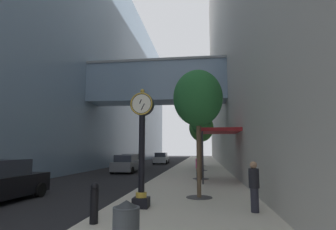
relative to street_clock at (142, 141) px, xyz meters
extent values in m
plane|color=black|center=(-1.28, 21.00, -2.46)|extent=(110.00, 110.00, 0.00)
cube|color=beige|center=(1.59, 24.00, -2.39)|extent=(5.75, 80.00, 0.14)
cube|color=#758EA8|center=(-13.60, 24.00, 10.83)|extent=(9.00, 80.00, 26.58)
cube|color=#758EA8|center=(-2.32, 16.35, 6.18)|extent=(14.17, 3.20, 3.78)
cube|color=gray|center=(-2.32, 16.35, 8.19)|extent=(14.17, 3.40, 0.24)
cube|color=#B7B2A8|center=(8.97, 24.00, 18.50)|extent=(9.00, 80.00, 41.92)
cube|color=black|center=(0.00, 0.01, -2.15)|extent=(0.55, 0.55, 0.35)
cylinder|color=gold|center=(0.00, 0.01, -1.88)|extent=(0.38, 0.38, 0.18)
cylinder|color=black|center=(0.00, 0.01, -0.43)|extent=(0.22, 0.22, 2.72)
cylinder|color=black|center=(0.00, 0.01, 1.35)|extent=(0.84, 0.28, 0.84)
torus|color=gold|center=(0.00, -0.14, 1.35)|extent=(0.82, 0.05, 0.82)
cylinder|color=silver|center=(0.00, -0.14, 1.35)|extent=(0.69, 0.01, 0.69)
cylinder|color=silver|center=(0.00, 0.16, 1.35)|extent=(0.69, 0.01, 0.69)
sphere|color=gold|center=(0.00, 0.01, 1.84)|extent=(0.16, 0.16, 0.16)
cube|color=black|center=(-0.03, -0.15, 1.42)|extent=(0.09, 0.01, 0.17)
cube|color=black|center=(0.06, -0.15, 1.23)|extent=(0.14, 0.01, 0.25)
cylinder|color=black|center=(-0.83, -2.13, -1.86)|extent=(0.23, 0.23, 0.93)
sphere|color=black|center=(-0.83, -2.13, -1.33)|extent=(0.24, 0.24, 0.24)
cylinder|color=black|center=(-0.83, 3.43, -1.86)|extent=(0.23, 0.23, 0.93)
sphere|color=black|center=(-0.83, 3.43, -1.33)|extent=(0.24, 0.24, 0.24)
cylinder|color=#333335|center=(1.99, 2.23, -2.31)|extent=(1.10, 1.10, 0.02)
cylinder|color=brown|center=(1.99, 2.23, -0.59)|extent=(0.18, 0.18, 3.47)
ellipsoid|color=#23602D|center=(1.99, 2.23, 1.96)|extent=(2.17, 2.17, 2.50)
cylinder|color=#333335|center=(1.99, 9.36, -2.31)|extent=(1.10, 1.10, 0.02)
cylinder|color=#4C3D2D|center=(1.99, 9.36, -0.22)|extent=(0.18, 0.18, 4.20)
ellipsoid|color=#387F3D|center=(1.99, 9.36, 2.58)|extent=(1.88, 1.88, 2.16)
cylinder|color=#333335|center=(1.99, 16.50, -2.31)|extent=(1.10, 1.10, 0.02)
cylinder|color=brown|center=(1.99, 16.50, -0.43)|extent=(0.18, 0.18, 3.79)
ellipsoid|color=#2D7033|center=(1.99, 16.50, 2.19)|extent=(1.92, 1.92, 2.21)
cylinder|color=#333335|center=(1.99, 23.63, -2.31)|extent=(1.10, 1.10, 0.02)
cylinder|color=#4C3D2D|center=(1.99, 23.63, -0.56)|extent=(0.18, 0.18, 3.53)
ellipsoid|color=#428438|center=(1.99, 23.63, 2.33)|extent=(3.00, 3.00, 3.45)
cone|color=#272A2E|center=(0.69, -4.24, -1.35)|extent=(0.53, 0.53, 0.16)
cylinder|color=#23232D|center=(1.85, 8.15, -1.93)|extent=(0.27, 0.27, 0.79)
cylinder|color=#C6336B|center=(1.85, 8.15, -1.22)|extent=(0.36, 0.36, 0.64)
sphere|color=#9E7556|center=(1.85, 8.15, -0.78)|extent=(0.24, 0.24, 0.24)
cube|color=brown|center=(1.84, 7.93, -1.57)|extent=(0.21, 0.13, 0.24)
cylinder|color=#23232D|center=(3.83, -0.20, -1.94)|extent=(0.35, 0.35, 0.77)
cylinder|color=black|center=(3.83, -0.20, -1.24)|extent=(0.45, 0.45, 0.62)
sphere|color=#9E7556|center=(3.83, -0.20, -0.81)|extent=(0.24, 0.24, 0.24)
cube|color=maroon|center=(3.27, 8.18, 0.88)|extent=(2.40, 3.60, 0.20)
cylinder|color=#333338|center=(2.15, 6.58, -0.72)|extent=(0.10, 0.10, 3.20)
cylinder|color=#333338|center=(2.15, 9.78, -0.72)|extent=(0.10, 0.10, 3.20)
cube|color=#B7BABF|center=(-3.99, 29.97, -1.85)|extent=(1.86, 4.19, 0.79)
cube|color=#282D38|center=(-3.99, 29.77, -1.15)|extent=(1.62, 2.36, 0.65)
cylinder|color=black|center=(-4.91, 31.37, -2.14)|extent=(0.23, 0.64, 0.64)
cylinder|color=black|center=(-3.12, 31.40, -2.14)|extent=(0.23, 0.64, 0.64)
cylinder|color=black|center=(-4.87, 28.54, -2.14)|extent=(0.23, 0.64, 0.64)
cylinder|color=black|center=(-3.07, 28.57, -2.14)|extent=(0.23, 0.64, 0.64)
cube|color=slate|center=(-4.93, 15.15, -1.85)|extent=(1.86, 4.44, 0.79)
cube|color=#282D38|center=(-4.93, 14.93, -1.15)|extent=(1.63, 2.49, 0.65)
cylinder|color=black|center=(-5.85, 16.65, -2.14)|extent=(0.22, 0.64, 0.64)
cylinder|color=black|center=(-4.02, 16.66, -2.14)|extent=(0.22, 0.64, 0.64)
cylinder|color=black|center=(-5.84, 13.64, -2.14)|extent=(0.22, 0.64, 0.64)
cylinder|color=black|center=(-4.00, 13.65, -2.14)|extent=(0.22, 0.64, 0.64)
cube|color=silver|center=(-5.85, 20.54, -1.85)|extent=(1.93, 4.43, 0.78)
cube|color=#282D38|center=(-5.84, 20.32, -1.16)|extent=(1.68, 2.49, 0.64)
cylinder|color=black|center=(-6.80, 22.03, -2.14)|extent=(0.23, 0.64, 0.64)
cylinder|color=black|center=(-4.92, 22.05, -2.14)|extent=(0.23, 0.64, 0.64)
cylinder|color=black|center=(-6.77, 19.03, -2.14)|extent=(0.23, 0.64, 0.64)
cylinder|color=black|center=(-4.89, 19.05, -2.14)|extent=(0.23, 0.64, 0.64)
cylinder|color=black|center=(-7.01, 2.27, -2.14)|extent=(0.24, 0.65, 0.64)
cylinder|color=black|center=(-5.25, 2.22, -2.14)|extent=(0.24, 0.65, 0.64)
camera|label=1|loc=(2.20, -9.46, -0.28)|focal=28.55mm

